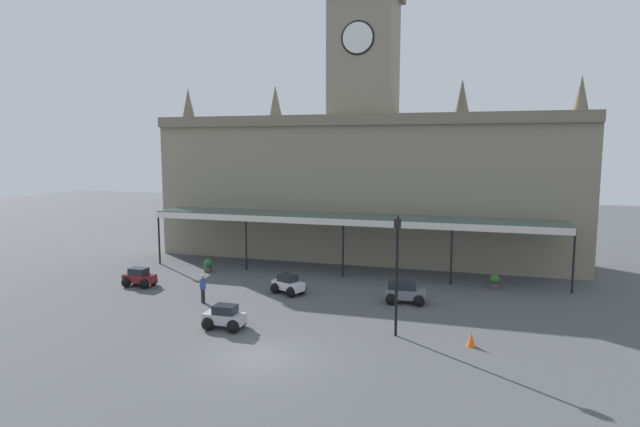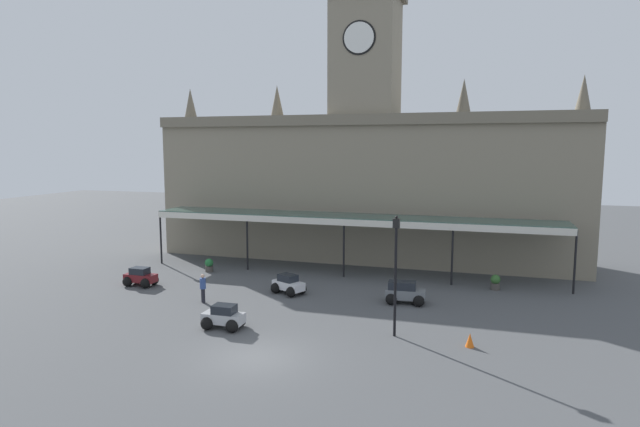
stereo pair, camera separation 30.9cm
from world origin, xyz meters
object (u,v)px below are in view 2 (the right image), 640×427
at_px(car_grey_estate, 405,294).
at_px(planter_forecourt_centre, 209,265).
at_px(car_white_sedan, 288,286).
at_px(car_maroon_sedan, 141,278).
at_px(planter_near_kerb, 495,282).
at_px(victorian_lamppost, 396,263).
at_px(car_silver_sedan, 224,318).
at_px(traffic_cone, 470,340).
at_px(pedestrian_beside_cars, 203,287).

distance_m(car_grey_estate, planter_forecourt_centre, 14.98).
relative_size(car_white_sedan, car_maroon_sedan, 1.08).
bearing_deg(planter_near_kerb, victorian_lamppost, -115.23).
bearing_deg(car_maroon_sedan, car_grey_estate, 3.83).
relative_size(car_white_sedan, victorian_lamppost, 0.39).
xyz_separation_m(car_silver_sedan, planter_forecourt_centre, (-6.57, 10.45, -0.01)).
distance_m(car_silver_sedan, planter_forecourt_centre, 12.34).
distance_m(traffic_cone, planter_near_kerb, 10.51).
distance_m(car_maroon_sedan, car_silver_sedan, 10.58).
xyz_separation_m(car_grey_estate, car_silver_sedan, (-7.96, -6.84, -0.06)).
distance_m(car_silver_sedan, planter_near_kerb, 17.31).
height_order(traffic_cone, planter_near_kerb, planter_near_kerb).
xyz_separation_m(victorian_lamppost, traffic_cone, (3.45, -0.39, -3.20)).
bearing_deg(traffic_cone, car_silver_sedan, -175.08).
bearing_deg(car_white_sedan, planter_forecourt_centre, 153.77).
height_order(car_white_sedan, planter_near_kerb, car_white_sedan).
height_order(car_grey_estate, traffic_cone, car_grey_estate).
bearing_deg(car_white_sedan, traffic_cone, -28.06).
bearing_deg(car_grey_estate, car_maroon_sedan, -176.17).
distance_m(planter_near_kerb, planter_forecourt_centre, 19.58).
relative_size(car_silver_sedan, traffic_cone, 3.27).
height_order(car_maroon_sedan, planter_forecourt_centre, car_maroon_sedan).
bearing_deg(planter_near_kerb, planter_forecourt_centre, -177.10).
bearing_deg(traffic_cone, car_maroon_sedan, 167.15).
height_order(car_silver_sedan, planter_forecourt_centre, car_silver_sedan).
relative_size(car_maroon_sedan, car_silver_sedan, 1.00).
xyz_separation_m(car_grey_estate, car_maroon_sedan, (-16.87, -1.13, -0.06)).
bearing_deg(car_grey_estate, victorian_lamppost, -86.97).
bearing_deg(victorian_lamppost, pedestrian_beside_cars, 169.21).
bearing_deg(traffic_cone, pedestrian_beside_cars, 170.22).
distance_m(car_white_sedan, traffic_cone, 12.27).
relative_size(car_white_sedan, planter_forecourt_centre, 2.33).
distance_m(car_white_sedan, pedestrian_beside_cars, 5.17).
bearing_deg(pedestrian_beside_cars, planter_near_kerb, 25.99).
height_order(car_maroon_sedan, victorian_lamppost, victorian_lamppost).
xyz_separation_m(traffic_cone, planter_near_kerb, (1.28, 10.43, 0.17)).
height_order(car_silver_sedan, planter_near_kerb, car_silver_sedan).
bearing_deg(victorian_lamppost, car_maroon_sedan, 165.89).
xyz_separation_m(car_silver_sedan, victorian_lamppost, (8.25, 1.40, 3.02)).
distance_m(car_grey_estate, planter_near_kerb, 6.81).
bearing_deg(car_white_sedan, car_maroon_sedan, -173.75).
bearing_deg(planter_forecourt_centre, car_grey_estate, -13.95).
height_order(car_grey_estate, victorian_lamppost, victorian_lamppost).
height_order(planter_near_kerb, planter_forecourt_centre, same).
height_order(victorian_lamppost, planter_near_kerb, victorian_lamppost).
relative_size(car_silver_sedan, pedestrian_beside_cars, 1.24).
distance_m(car_maroon_sedan, pedestrian_beside_cars, 6.15).
xyz_separation_m(car_white_sedan, car_silver_sedan, (-0.88, -6.78, 0.00)).
bearing_deg(car_maroon_sedan, planter_near_kerb, 14.67).
relative_size(car_white_sedan, car_silver_sedan, 1.08).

